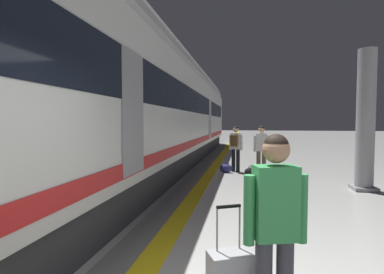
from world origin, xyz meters
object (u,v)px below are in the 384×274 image
object	(u,v)px
high_speed_train	(146,100)
platform_pillar	(365,123)
duffel_bag_mid	(226,168)
passenger_mid	(236,145)
passenger_near	(261,147)
traveller_foreground	(275,222)
duffel_bag_near	(251,172)

from	to	relation	value
high_speed_train	platform_pillar	world-z (taller)	high_speed_train
duffel_bag_mid	platform_pillar	distance (m)	4.44
platform_pillar	passenger_mid	bearing A→B (deg)	146.34
passenger_near	duffel_bag_mid	bearing A→B (deg)	163.36
platform_pillar	duffel_bag_mid	bearing A→B (deg)	151.58
high_speed_train	passenger_near	size ratio (longest dim) A/B	19.07
duffel_bag_mid	platform_pillar	bearing A→B (deg)	-28.42
passenger_mid	duffel_bag_mid	xyz separation A→B (m)	(-0.31, -0.25, -0.80)
high_speed_train	traveller_foreground	xyz separation A→B (m)	(3.51, -6.98, -1.54)
duffel_bag_near	platform_pillar	world-z (taller)	platform_pillar
duffel_bag_near	platform_pillar	bearing A→B (deg)	-25.53
duffel_bag_mid	high_speed_train	bearing A→B (deg)	-164.28
traveller_foreground	duffel_bag_mid	distance (m)	7.82
passenger_near	duffel_bag_mid	world-z (taller)	passenger_near
duffel_bag_near	passenger_mid	world-z (taller)	passenger_mid
passenger_mid	duffel_bag_near	bearing A→B (deg)	-58.95
duffel_bag_near	platform_pillar	distance (m)	3.49
duffel_bag_near	duffel_bag_mid	size ratio (longest dim) A/B	1.00
high_speed_train	passenger_near	xyz separation A→B (m)	(3.81, 0.39, -1.55)
traveller_foreground	passenger_near	distance (m)	7.38
duffel_bag_mid	platform_pillar	world-z (taller)	platform_pillar
traveller_foreground	passenger_near	size ratio (longest dim) A/B	1.02
traveller_foreground	platform_pillar	size ratio (longest dim) A/B	0.46
traveller_foreground	duffel_bag_near	world-z (taller)	traveller_foreground
duffel_bag_near	duffel_bag_mid	bearing A→B (deg)	143.04
passenger_mid	platform_pillar	xyz separation A→B (m)	(3.34, -2.23, 0.77)
high_speed_train	duffel_bag_near	world-z (taller)	high_speed_train
passenger_near	passenger_mid	bearing A→B (deg)	145.05
traveller_foreground	high_speed_train	bearing A→B (deg)	116.71
duffel_bag_mid	platform_pillar	size ratio (longest dim) A/B	0.12
passenger_near	duffel_bag_near	xyz separation A→B (m)	(-0.32, -0.29, -0.80)
passenger_near	platform_pillar	xyz separation A→B (m)	(2.49, -1.63, 0.78)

